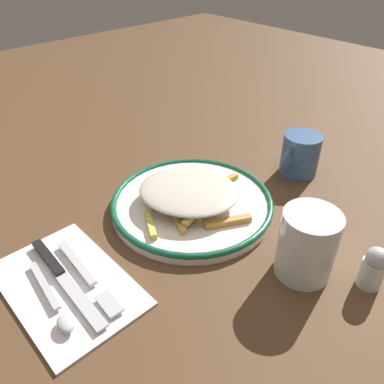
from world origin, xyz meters
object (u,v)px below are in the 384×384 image
at_px(plate, 192,203).
at_px(water_glass, 307,245).
at_px(fries_heap, 190,193).
at_px(spoon, 57,307).
at_px(fork, 87,276).
at_px(coffee_mug, 300,155).
at_px(knife, 60,273).
at_px(napkin, 67,284).
at_px(salt_shaker, 374,268).

height_order(plate, water_glass, water_glass).
bearing_deg(fries_heap, spoon, 9.39).
height_order(fork, coffee_mug, coffee_mug).
bearing_deg(water_glass, knife, -40.10).
bearing_deg(fork, knife, -49.29).
bearing_deg(napkin, fork, 155.96).
xyz_separation_m(fork, spoon, (0.06, 0.02, 0.00)).
distance_m(water_glass, salt_shaker, 0.10).
height_order(knife, spoon, spoon).
xyz_separation_m(napkin, coffee_mug, (-0.51, 0.05, 0.04)).
distance_m(napkin, knife, 0.02).
height_order(plate, salt_shaker, salt_shaker).
relative_size(knife, salt_shaker, 3.03).
height_order(fries_heap, spoon, fries_heap).
bearing_deg(water_glass, spoon, -30.12).
bearing_deg(coffee_mug, fork, -4.00).
height_order(napkin, salt_shaker, salt_shaker).
relative_size(fries_heap, water_glass, 2.21).
bearing_deg(fries_heap, water_glass, 95.87).
xyz_separation_m(fries_heap, coffee_mug, (-0.25, 0.06, 0.00)).
height_order(napkin, fork, fork).
relative_size(napkin, salt_shaker, 3.35).
height_order(plate, spoon, plate).
distance_m(napkin, salt_shaker, 0.44).
xyz_separation_m(plate, spoon, (0.29, 0.05, 0.00)).
relative_size(fries_heap, knife, 1.14).
height_order(fries_heap, salt_shaker, salt_shaker).
xyz_separation_m(fork, salt_shaker, (-0.30, 0.28, 0.02)).
relative_size(coffee_mug, salt_shaker, 1.50).
xyz_separation_m(fork, knife, (0.03, -0.03, 0.00)).
distance_m(plate, fork, 0.23).
bearing_deg(plate, coffee_mug, 166.33).
height_order(plate, knife, plate).
relative_size(knife, spoon, 1.38).
height_order(fries_heap, coffee_mug, coffee_mug).
distance_m(plate, coffee_mug, 0.25).
xyz_separation_m(fries_heap, napkin, (0.25, 0.01, -0.03)).
bearing_deg(fries_heap, fork, 6.21).
bearing_deg(plate, water_glass, 94.09).
distance_m(knife, spoon, 0.06).
relative_size(fries_heap, fork, 1.35).
xyz_separation_m(water_glass, salt_shaker, (-0.05, 0.08, -0.02)).
distance_m(fries_heap, water_glass, 0.23).
bearing_deg(knife, coffee_mug, 172.72).
bearing_deg(coffee_mug, water_glass, 36.19).
relative_size(fork, coffee_mug, 1.70).
height_order(spoon, coffee_mug, coffee_mug).
relative_size(napkin, coffee_mug, 2.23).
distance_m(fork, knife, 0.04).
bearing_deg(knife, fork, 130.71).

